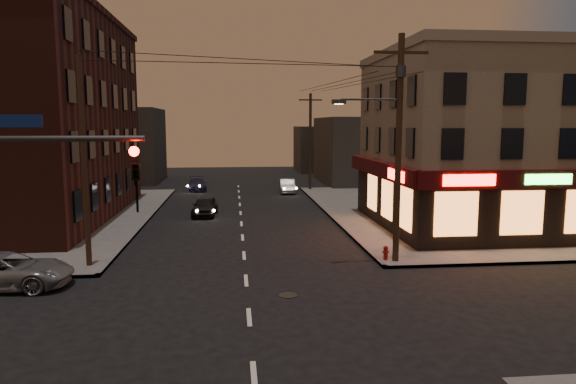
{
  "coord_description": "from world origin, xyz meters",
  "views": [
    {
      "loc": [
        -0.43,
        -16.18,
        6.28
      ],
      "look_at": [
        2.03,
        7.01,
        3.2
      ],
      "focal_mm": 32.0,
      "sensor_mm": 36.0,
      "label": 1
    }
  ],
  "objects": [
    {
      "name": "ground",
      "position": [
        0.0,
        0.0,
        0.0
      ],
      "size": [
        120.0,
        120.0,
        0.0
      ],
      "primitive_type": "plane",
      "color": "black",
      "rests_on": "ground"
    },
    {
      "name": "sidewalk_ne",
      "position": [
        18.0,
        19.0,
        0.07
      ],
      "size": [
        24.0,
        28.0,
        0.15
      ],
      "primitive_type": "cube",
      "color": "#514F4C",
      "rests_on": "ground"
    },
    {
      "name": "pizza_building",
      "position": [
        15.93,
        13.43,
        5.35
      ],
      "size": [
        15.85,
        12.85,
        10.5
      ],
      "color": "gray",
      "rests_on": "sidewalk_ne"
    },
    {
      "name": "brick_apartment",
      "position": [
        -14.5,
        19.0,
        6.65
      ],
      "size": [
        12.0,
        20.0,
        13.0
      ],
      "primitive_type": "cube",
      "color": "#411A15",
      "rests_on": "sidewalk_nw"
    },
    {
      "name": "bg_building_ne_a",
      "position": [
        14.0,
        38.0,
        3.5
      ],
      "size": [
        10.0,
        12.0,
        7.0
      ],
      "primitive_type": "cube",
      "color": "#3F3D3A",
      "rests_on": "ground"
    },
    {
      "name": "bg_building_nw",
      "position": [
        -13.0,
        42.0,
        4.0
      ],
      "size": [
        9.0,
        10.0,
        8.0
      ],
      "primitive_type": "cube",
      "color": "#3F3D3A",
      "rests_on": "ground"
    },
    {
      "name": "bg_building_ne_b",
      "position": [
        12.0,
        52.0,
        3.0
      ],
      "size": [
        8.0,
        8.0,
        6.0
      ],
      "primitive_type": "cube",
      "color": "#3F3D3A",
      "rests_on": "ground"
    },
    {
      "name": "utility_pole_main",
      "position": [
        6.68,
        5.8,
        5.76
      ],
      "size": [
        4.2,
        0.44,
        10.0
      ],
      "color": "#382619",
      "rests_on": "sidewalk_ne"
    },
    {
      "name": "utility_pole_far",
      "position": [
        6.8,
        32.0,
        4.65
      ],
      "size": [
        0.26,
        0.26,
        9.0
      ],
      "primitive_type": "cylinder",
      "color": "#382619",
      "rests_on": "sidewalk_ne"
    },
    {
      "name": "utility_pole_west",
      "position": [
        -6.8,
        6.5,
        4.65
      ],
      "size": [
        0.24,
        0.24,
        9.0
      ],
      "primitive_type": "cylinder",
      "color": "#382619",
      "rests_on": "sidewalk_nw"
    },
    {
      "name": "suv_cross",
      "position": [
        -9.23,
        4.0,
        0.68
      ],
      "size": [
        4.96,
        2.36,
        1.37
      ],
      "primitive_type": "imported",
      "rotation": [
        0.0,
        0.0,
        1.55
      ],
      "color": "gray",
      "rests_on": "ground"
    },
    {
      "name": "sedan_near",
      "position": [
        -2.46,
        19.31,
        0.66
      ],
      "size": [
        1.82,
        3.97,
        1.32
      ],
      "primitive_type": "imported",
      "rotation": [
        0.0,
        0.0,
        -0.07
      ],
      "color": "black",
      "rests_on": "ground"
    },
    {
      "name": "sedan_mid",
      "position": [
        4.46,
        30.54,
        0.64
      ],
      "size": [
        1.49,
        3.92,
        1.28
      ],
      "primitive_type": "imported",
      "rotation": [
        0.0,
        0.0,
        -0.04
      ],
      "color": "slate",
      "rests_on": "ground"
    },
    {
      "name": "sedan_far",
      "position": [
        -3.95,
        33.34,
        0.6
      ],
      "size": [
        2.07,
        4.27,
        1.2
      ],
      "primitive_type": "imported",
      "rotation": [
        0.0,
        0.0,
        0.1
      ],
      "color": "#1B1B36",
      "rests_on": "ground"
    },
    {
      "name": "fire_hydrant",
      "position": [
        6.4,
        6.0,
        0.51
      ],
      "size": [
        0.29,
        0.29,
        0.66
      ],
      "rotation": [
        0.0,
        0.0,
        0.06
      ],
      "color": "maroon",
      "rests_on": "sidewalk_ne"
    }
  ]
}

